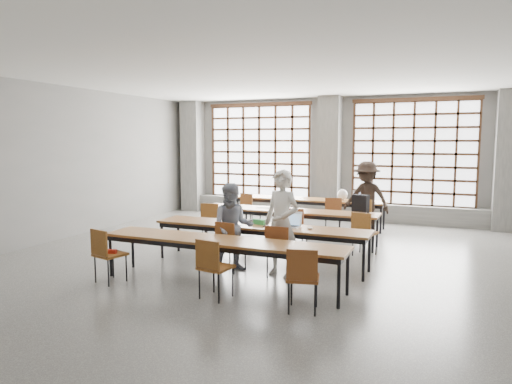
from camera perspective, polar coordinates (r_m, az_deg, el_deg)
floor at (r=8.54m, az=0.50°, el=-8.88°), size 11.00×11.00×0.00m
ceiling at (r=8.33m, az=0.52°, el=15.04°), size 11.00×11.00×0.00m
wall_back at (r=13.49m, az=9.44°, el=4.22°), size 10.00×0.00×10.00m
wall_left at (r=11.15m, az=-24.04°, el=3.29°), size 0.00×11.00×11.00m
column_left at (r=14.94m, az=-7.90°, el=4.45°), size 0.60×0.55×3.50m
column_mid at (r=13.22m, az=9.16°, el=4.18°), size 0.60×0.55×3.50m
column_right at (r=12.92m, az=28.97°, el=3.40°), size 0.60×0.55×3.50m
window_left at (r=14.11m, az=0.42°, el=5.01°), size 3.32×0.12×3.00m
window_right at (r=13.07m, az=19.04°, el=4.54°), size 3.32×0.12×3.00m
sill_ledge at (r=13.44m, az=9.13°, el=-2.21°), size 9.80×0.35×0.50m
desk_row_a at (r=12.12m, az=6.52°, el=-1.14°), size 4.00×0.70×0.73m
desk_row_b at (r=10.17m, az=3.93°, el=-2.57°), size 4.00×0.70×0.73m
desk_row_c at (r=8.30m, az=0.47°, el=-4.61°), size 4.00×0.70×0.73m
desk_row_d at (r=7.15m, az=-4.40°, el=-6.43°), size 4.00×0.70×0.73m
chair_back_left at (r=12.04m, az=-0.84°, el=-1.76°), size 0.52×0.52×0.88m
chair_back_mid at (r=11.33m, az=9.61°, el=-2.37°), size 0.51×0.52×0.88m
chair_back_right at (r=11.19m, az=13.44°, el=-2.57°), size 0.47×0.48×0.88m
chair_mid_left at (r=10.25m, az=-5.64°, el=-3.24°), size 0.50×0.51×0.88m
chair_mid_centre at (r=9.47m, az=4.99°, el=-4.04°), size 0.43×0.43×0.88m
chair_mid_right at (r=9.16m, az=13.26°, el=-4.55°), size 0.51×0.51×0.88m
chair_front_left at (r=7.89m, az=-3.40°, el=-6.15°), size 0.49×0.49×0.88m
chair_front_right at (r=7.54m, az=2.89°, el=-6.75°), size 0.42×0.43×0.88m
chair_near_left at (r=7.63m, az=-18.25°, el=-6.92°), size 0.51×0.51×0.88m
chair_near_mid at (r=6.56m, az=-5.45°, el=-8.79°), size 0.48×0.48×0.88m
chair_near_right at (r=6.07m, az=5.86°, el=-10.06°), size 0.50×0.50×0.88m
student_male at (r=7.59m, az=3.23°, el=-3.93°), size 0.74×0.58×1.78m
student_female at (r=7.95m, az=-2.91°, el=-4.38°), size 0.91×0.82×1.53m
student_back at (r=11.26m, az=13.65°, el=-0.75°), size 1.27×0.92×1.76m
laptop_front at (r=8.19m, az=4.35°, el=-3.88°), size 0.37×0.32×0.26m
laptop_back at (r=11.91m, az=12.86°, el=-0.78°), size 0.42×0.37×0.26m
mouse at (r=7.96m, az=6.77°, el=-4.52°), size 0.11×0.09×0.04m
green_box at (r=8.37m, az=0.36°, el=-3.75°), size 0.26×0.14×0.09m
phone at (r=8.13m, az=1.38°, el=-4.32°), size 0.14×0.07×0.01m
paper_sheet_a at (r=10.41m, az=0.90°, el=-1.98°), size 0.36×0.32×0.00m
paper_sheet_b at (r=10.21m, az=2.25°, el=-2.15°), size 0.35×0.29×0.00m
paper_sheet_c at (r=10.12m, az=4.47°, el=-2.24°), size 0.33×0.26×0.00m
backpack at (r=9.78m, az=12.94°, el=-1.51°), size 0.36×0.26×0.40m
plastic_bag at (r=11.93m, az=10.75°, el=-0.32°), size 0.30×0.26×0.29m
red_pouch at (r=7.68m, az=-17.76°, el=-7.09°), size 0.22×0.14×0.06m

